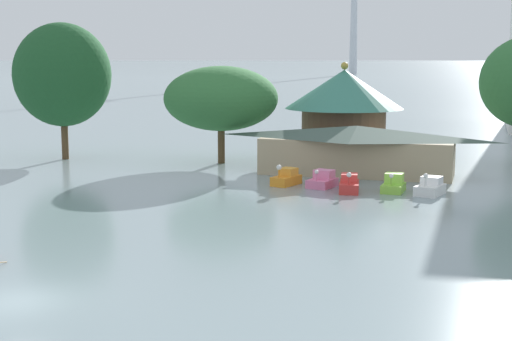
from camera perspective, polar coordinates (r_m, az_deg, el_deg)
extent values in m
plane|color=gray|center=(32.67, -17.22, -9.39)|extent=(2000.00, 2000.00, 0.00)
cube|color=orange|center=(57.87, 2.29, -0.75)|extent=(2.04, 2.83, 0.70)
cube|color=gold|center=(58.04, 2.46, -0.09)|extent=(1.43, 1.43, 0.59)
cylinder|color=orange|center=(56.92, 1.75, -0.25)|extent=(0.14, 0.14, 0.60)
sphere|color=white|center=(56.84, 1.75, 0.24)|extent=(0.40, 0.40, 0.40)
cube|color=pink|center=(57.10, 5.01, -0.95)|extent=(2.18, 2.73, 0.62)
cube|color=pink|center=(57.26, 5.15, -0.27)|extent=(1.61, 1.39, 0.67)
cylinder|color=pink|center=(56.16, 4.58, -0.53)|extent=(0.14, 0.14, 0.51)
sphere|color=white|center=(56.09, 4.59, -0.11)|extent=(0.31, 0.31, 0.31)
cube|color=red|center=(55.40, 7.03, -1.24)|extent=(1.79, 3.05, 0.72)
cube|color=#E8423C|center=(55.64, 7.05, -0.52)|extent=(1.35, 1.45, 0.56)
cylinder|color=red|center=(54.16, 7.02, -0.79)|extent=(0.14, 0.14, 0.53)
sphere|color=white|center=(54.08, 7.02, -0.33)|extent=(0.36, 0.36, 0.36)
cube|color=#8CCC3F|center=(55.85, 10.31, -1.30)|extent=(1.62, 2.49, 0.59)
cube|color=#A0E24F|center=(56.04, 10.38, -0.57)|extent=(1.33, 1.15, 0.74)
cylinder|color=#8CCC3F|center=(54.81, 10.15, -0.87)|extent=(0.14, 0.14, 0.57)
sphere|color=white|center=(54.74, 10.17, -0.40)|extent=(0.33, 0.33, 0.33)
cube|color=white|center=(55.22, 12.97, -1.44)|extent=(2.17, 2.86, 0.71)
cube|color=white|center=(55.41, 13.10, -0.73)|extent=(1.59, 1.45, 0.58)
cylinder|color=white|center=(54.15, 12.65, -0.90)|extent=(0.14, 0.14, 0.64)
sphere|color=white|center=(54.07, 12.67, -0.39)|extent=(0.34, 0.34, 0.34)
cube|color=tan|center=(63.27, 7.59, 1.06)|extent=(15.70, 5.12, 3.00)
pyramid|color=#42564C|center=(63.03, 7.63, 2.89)|extent=(16.96, 5.89, 1.06)
cylinder|color=brown|center=(71.31, 6.60, 2.71)|extent=(7.83, 7.83, 4.88)
cone|color=#387F6B|center=(70.99, 6.66, 6.11)|extent=(11.01, 11.01, 3.60)
sphere|color=#B7993D|center=(70.92, 6.69, 7.85)|extent=(0.70, 0.70, 0.70)
cylinder|color=brown|center=(74.00, -14.19, 2.04)|extent=(0.64, 0.64, 3.15)
ellipsoid|color=#1E5128|center=(73.54, -14.38, 7.01)|extent=(9.07, 9.07, 9.67)
cylinder|color=brown|center=(69.22, -2.63, 1.79)|extent=(0.65, 0.65, 3.00)
ellipsoid|color=#337038|center=(68.82, -2.66, 5.45)|extent=(10.37, 10.37, 5.86)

